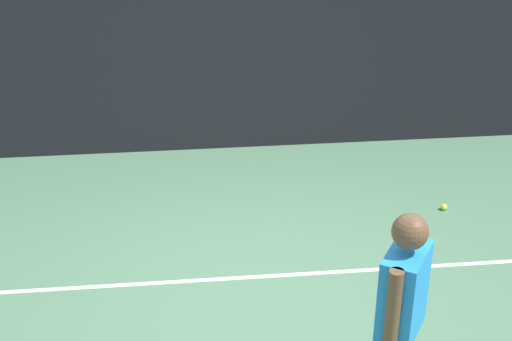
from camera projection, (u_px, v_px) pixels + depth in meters
The scene contains 5 objects.
ground_plane at pixel (261, 295), 6.47m from camera, with size 12.00×12.00×0.00m, color #4C7556.
back_fence at pixel (232, 36), 8.49m from camera, with size 10.00×0.10×2.75m, color black.
court_line at pixel (258, 277), 6.71m from camera, with size 9.00×0.05×0.00m, color white.
tennis_player at pixel (401, 317), 4.68m from camera, with size 0.40×0.46×1.70m.
tennis_ball_near_player at pixel (444, 207), 7.74m from camera, with size 0.07×0.07×0.07m, color #CCE033.
Camera 1 is at (-0.59, -5.23, 3.93)m, focal length 52.86 mm.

